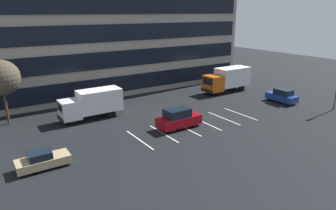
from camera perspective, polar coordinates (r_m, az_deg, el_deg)
ground_plane at (r=36.44m, az=1.39°, el=-2.04°), size 120.00×120.00×0.00m
office_building at (r=50.14m, az=-10.85°, el=15.56°), size 41.57×13.67×21.60m
lot_markings at (r=33.56m, az=5.18°, el=-3.84°), size 14.14×5.40×0.01m
box_truck_orange at (r=47.85m, az=11.12°, el=4.91°), size 7.92×2.62×3.67m
box_truck_white at (r=36.15m, az=-14.07°, el=0.40°), size 7.20×2.38×3.34m
sedan_tan at (r=26.51m, az=-22.54°, el=-9.54°), size 4.09×1.71×1.47m
suv_navy at (r=44.44m, az=20.65°, el=1.63°), size 1.76×4.16×1.88m
suv_maroon at (r=32.46m, az=1.97°, el=-2.55°), size 4.80×2.03×2.17m
bare_tree at (r=36.95m, az=-28.82°, el=4.49°), size 3.82×3.82×7.15m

